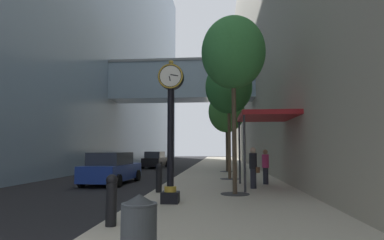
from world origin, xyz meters
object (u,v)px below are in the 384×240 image
(bollard_fourth, at_px, (170,172))
(pedestrian_by_clock, at_px, (265,166))
(trash_bin, at_px, (139,230))
(car_black_far, at_px, (155,160))
(bollard_nearest, at_px, (111,199))
(street_tree_mid_near, at_px, (229,87))
(bollard_third, at_px, (159,177))
(car_blue_near, at_px, (112,169))
(street_tree_mid_far, at_px, (227,112))
(car_silver_mid, at_px, (156,158))
(pedestrian_walking, at_px, (253,166))
(street_clock, at_px, (171,123))
(street_tree_near, at_px, (233,53))

(bollard_fourth, height_order, pedestrian_by_clock, pedestrian_by_clock)
(trash_bin, relative_size, car_black_far, 0.23)
(bollard_nearest, distance_m, street_tree_mid_near, 12.71)
(bollard_third, height_order, car_black_far, car_black_far)
(bollard_third, bearing_deg, car_blue_near, 129.71)
(street_tree_mid_far, height_order, car_blue_near, street_tree_mid_far)
(trash_bin, xyz_separation_m, car_silver_mid, (-6.37, 32.33, 0.10))
(pedestrian_walking, relative_size, car_silver_mid, 0.40)
(street_clock, xyz_separation_m, bollard_nearest, (-0.85, -3.09, -1.96))
(trash_bin, distance_m, car_silver_mid, 32.95)
(street_tree_near, bearing_deg, bollard_nearest, -119.73)
(street_tree_near, distance_m, trash_bin, 9.28)
(street_tree_near, xyz_separation_m, pedestrian_by_clock, (1.68, 3.62, -4.59))
(street_tree_mid_near, bearing_deg, car_silver_mid, 113.67)
(bollard_nearest, distance_m, trash_bin, 2.71)
(pedestrian_walking, bearing_deg, pedestrian_by_clock, 66.08)
(street_tree_mid_far, xyz_separation_m, pedestrian_walking, (0.90, -10.44, -3.67))
(bollard_fourth, height_order, car_blue_near, car_blue_near)
(bollard_fourth, bearing_deg, car_silver_mid, 103.34)
(street_clock, bearing_deg, street_tree_mid_near, 75.49)
(car_blue_near, bearing_deg, bollard_third, -50.29)
(street_clock, relative_size, street_tree_mid_near, 0.67)
(pedestrian_walking, relative_size, pedestrian_by_clock, 1.06)
(street_tree_mid_far, bearing_deg, bollard_fourth, -108.01)
(bollard_nearest, distance_m, car_silver_mid, 30.36)
(street_tree_near, xyz_separation_m, car_blue_near, (-6.35, 4.35, -4.82))
(bollard_third, bearing_deg, pedestrian_by_clock, 35.32)
(car_black_far, bearing_deg, pedestrian_walking, -65.28)
(bollard_nearest, xyz_separation_m, car_blue_near, (-3.35, 9.59, 0.08))
(street_tree_near, bearing_deg, street_tree_mid_far, 90.00)
(street_tree_mid_far, bearing_deg, trash_bin, -95.00)
(street_tree_near, height_order, street_tree_mid_far, street_tree_near)
(car_black_far, bearing_deg, trash_bin, -78.85)
(bollard_third, xyz_separation_m, car_black_far, (-4.00, 18.71, 0.06))
(car_blue_near, height_order, car_silver_mid, car_blue_near)
(bollard_nearest, relative_size, trash_bin, 1.09)
(street_clock, xyz_separation_m, street_tree_mid_far, (2.15, 14.45, 2.07))
(bollard_fourth, relative_size, pedestrian_walking, 0.64)
(street_clock, relative_size, car_silver_mid, 1.04)
(bollard_nearest, distance_m, street_tree_near, 7.78)
(street_clock, bearing_deg, bollard_fourth, 99.19)
(street_tree_near, relative_size, pedestrian_walking, 3.88)
(street_tree_mid_near, relative_size, street_tree_mid_far, 1.11)
(street_clock, xyz_separation_m, car_black_far, (-4.85, 21.17, -1.90))
(street_tree_mid_near, distance_m, street_tree_mid_far, 6.19)
(bollard_third, bearing_deg, car_black_far, 102.07)
(bollard_nearest, height_order, pedestrian_by_clock, pedestrian_by_clock)
(street_clock, bearing_deg, pedestrian_by_clock, 56.45)
(car_black_far, bearing_deg, street_tree_near, -69.80)
(street_tree_mid_far, xyz_separation_m, car_blue_near, (-6.35, -7.96, -3.95))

